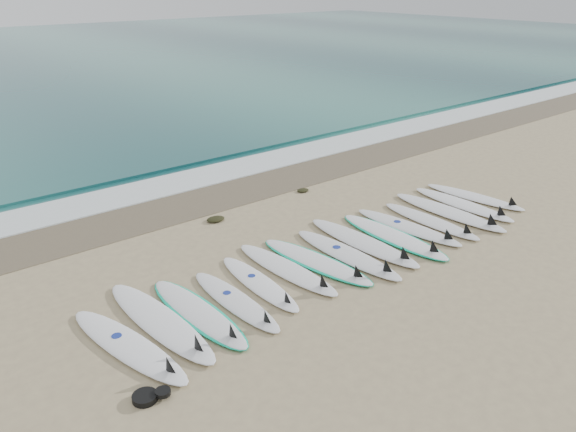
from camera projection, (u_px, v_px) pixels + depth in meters
ground at (341, 254)px, 10.73m from camera, size 120.00×120.00×0.00m
wet_sand_band at (223, 194)px, 13.65m from camera, size 120.00×1.80×0.01m
foam_band at (194, 179)px, 14.64m from camera, size 120.00×1.40×0.04m
wave_crest at (166, 164)px, 15.70m from camera, size 120.00×1.00×0.10m
surfboard_0 at (130, 346)px, 7.94m from camera, size 0.99×2.69×0.34m
surfboard_1 at (162, 322)px, 8.49m from camera, size 0.75×2.91×0.37m
surfboard_2 at (199, 313)px, 8.75m from camera, size 0.67×2.57×0.32m
surfboard_3 at (237, 302)px, 9.05m from camera, size 0.51×2.35×0.30m
surfboard_4 at (261, 284)px, 9.58m from camera, size 0.63×2.32×0.29m
surfboard_5 at (288, 269)px, 10.03m from camera, size 0.64×2.59×0.33m
surfboard_6 at (317, 262)px, 10.33m from camera, size 0.93×2.67×0.33m
surfboard_7 at (349, 255)px, 10.56m from camera, size 0.58×2.70×0.35m
surfboard_8 at (365, 243)px, 11.03m from camera, size 0.61×2.86×0.37m
surfboard_9 at (395, 237)px, 11.32m from camera, size 0.72×2.77×0.35m
surfboard_10 at (410, 227)px, 11.72m from camera, size 0.74×2.63×0.33m
surfboard_11 at (433, 221)px, 12.01m from camera, size 0.57×2.52×0.32m
surfboard_12 at (451, 212)px, 12.45m from camera, size 0.62×2.90×0.37m
surfboard_13 at (465, 205)px, 12.89m from camera, size 0.60×2.68×0.34m
surfboard_14 at (477, 197)px, 13.33m from camera, size 0.80×2.55×0.32m
seaweed_near at (216, 219)px, 12.16m from camera, size 0.41×0.32×0.08m
seaweed_far at (303, 190)px, 13.83m from camera, size 0.32×0.25×0.06m
leash_coil at (149, 396)px, 7.01m from camera, size 0.46×0.36×0.11m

